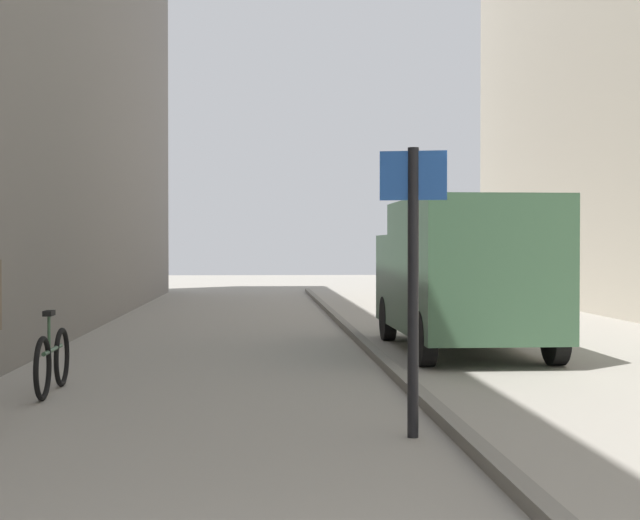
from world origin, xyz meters
TOP-DOWN VIEW (x-y plane):
  - ground_plane at (0.00, 12.00)m, footprint 80.00×80.00m
  - kerb_strip at (1.58, 12.00)m, footprint 0.16×40.00m
  - delivery_van at (3.09, 12.11)m, footprint 2.14×5.30m
  - street_sign_post at (1.17, 5.50)m, footprint 0.59×0.16m
  - bicycle_leaning at (-2.61, 8.22)m, footprint 0.10×1.77m

SIDE VIEW (x-z plane):
  - ground_plane at x=0.00m, z-range 0.00..0.00m
  - kerb_strip at x=1.58m, z-range 0.00..0.12m
  - bicycle_leaning at x=-2.61m, z-range -0.11..0.87m
  - delivery_van at x=3.09m, z-range 0.09..2.53m
  - street_sign_post at x=1.17m, z-range 0.25..2.85m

